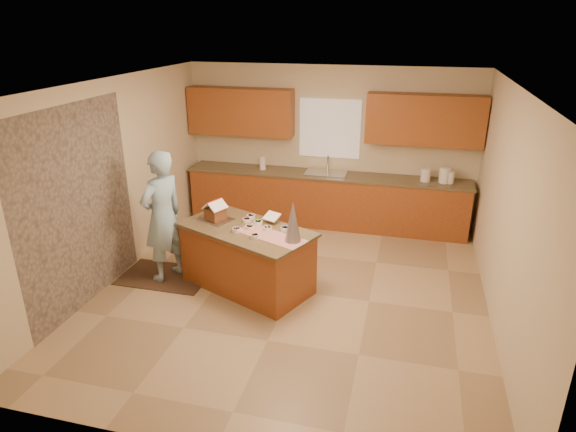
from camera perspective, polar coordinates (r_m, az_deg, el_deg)
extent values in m
plane|color=tan|center=(6.74, 0.41, -8.62)|extent=(5.50, 5.50, 0.00)
plane|color=silver|center=(5.86, 0.48, 14.82)|extent=(5.50, 5.50, 0.00)
plane|color=beige|center=(8.76, 4.79, 8.07)|extent=(5.50, 5.50, 0.00)
plane|color=beige|center=(3.81, -9.68, -11.19)|extent=(5.50, 5.50, 0.00)
plane|color=beige|center=(7.16, -19.42, 3.78)|extent=(5.50, 5.50, 0.00)
plane|color=beige|center=(6.11, 23.83, 0.16)|extent=(5.50, 5.50, 0.00)
plane|color=gray|center=(6.57, -22.88, 0.79)|extent=(0.00, 2.50, 2.50)
cube|color=white|center=(8.66, 4.82, 9.95)|extent=(1.05, 0.03, 1.00)
cube|color=#A04A21|center=(8.74, 4.27, 1.81)|extent=(4.80, 0.60, 0.88)
cube|color=brown|center=(8.59, 4.36, 4.70)|extent=(4.85, 0.63, 0.04)
cube|color=#985420|center=(8.86, -5.44, 11.83)|extent=(1.85, 0.35, 0.80)
cube|color=#985420|center=(8.36, 15.40, 10.58)|extent=(1.85, 0.35, 0.80)
cube|color=silver|center=(8.59, 4.36, 4.63)|extent=(0.70, 0.45, 0.12)
cylinder|color=silver|center=(8.72, 4.60, 6.04)|extent=(0.03, 0.03, 0.28)
cube|color=#A04A21|center=(6.69, -4.70, -4.94)|extent=(1.88, 1.45, 0.82)
cube|color=brown|center=(6.51, -4.82, -1.54)|extent=(1.98, 1.55, 0.04)
cube|color=#A2140B|center=(6.24, -1.96, -2.30)|extent=(0.99, 0.68, 0.01)
cube|color=silver|center=(6.80, -8.30, -0.37)|extent=(0.52, 0.46, 0.02)
cube|color=white|center=(6.63, -1.87, -0.06)|extent=(0.25, 0.23, 0.09)
cone|color=silver|center=(6.00, 0.57, -0.67)|extent=(0.27, 0.27, 0.52)
cube|color=black|center=(7.31, -13.87, -6.70)|extent=(1.23, 0.80, 0.01)
imported|color=#8FB5CB|center=(6.91, -14.17, -0.05)|extent=(0.66, 0.78, 1.82)
cylinder|color=white|center=(8.45, 15.49, 4.56)|extent=(0.16, 0.16, 0.21)
cylinder|color=white|center=(8.46, 17.52, 4.50)|extent=(0.18, 0.18, 0.25)
cylinder|color=white|center=(8.47, 18.07, 4.25)|extent=(0.14, 0.14, 0.20)
cylinder|color=white|center=(8.81, -2.93, 6.09)|extent=(0.11, 0.11, 0.23)
cube|color=brown|center=(6.77, -8.34, 0.31)|extent=(0.28, 0.29, 0.15)
cube|color=white|center=(6.77, -8.75, 1.42)|extent=(0.23, 0.29, 0.12)
cube|color=white|center=(6.68, -8.04, 1.21)|extent=(0.23, 0.29, 0.12)
cylinder|color=red|center=(6.71, -8.42, 1.74)|extent=(0.12, 0.25, 0.02)
cylinder|color=orange|center=(6.44, -4.41, -1.34)|extent=(0.11, 0.11, 0.05)
cylinder|color=white|center=(6.40, -2.36, -1.45)|extent=(0.11, 0.11, 0.05)
cylinder|color=pink|center=(6.39, -5.91, -1.61)|extent=(0.11, 0.11, 0.05)
cylinder|color=green|center=(6.59, -3.43, -0.78)|extent=(0.11, 0.11, 0.05)
cylinder|color=#A3368C|center=(6.80, -4.27, -0.08)|extent=(0.11, 0.11, 0.05)
cylinder|color=#2F47B2|center=(6.39, -0.35, -1.48)|extent=(0.11, 0.11, 0.05)
cylinder|color=#E82948|center=(6.68, -4.76, -0.48)|extent=(0.11, 0.11, 0.05)
cylinder|color=#D94E26|center=(6.19, -3.84, -2.33)|extent=(0.11, 0.11, 0.05)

